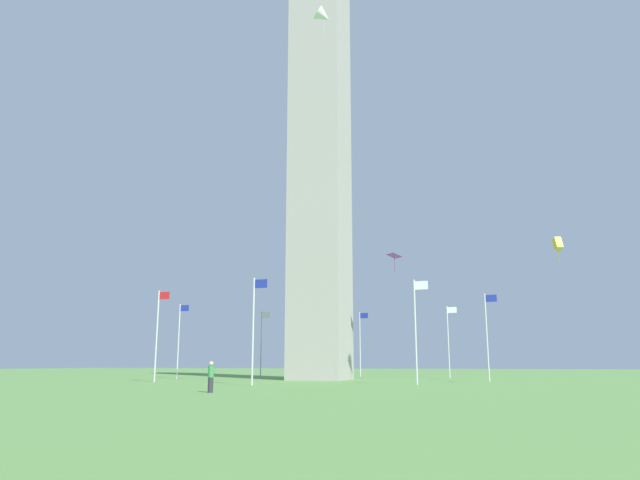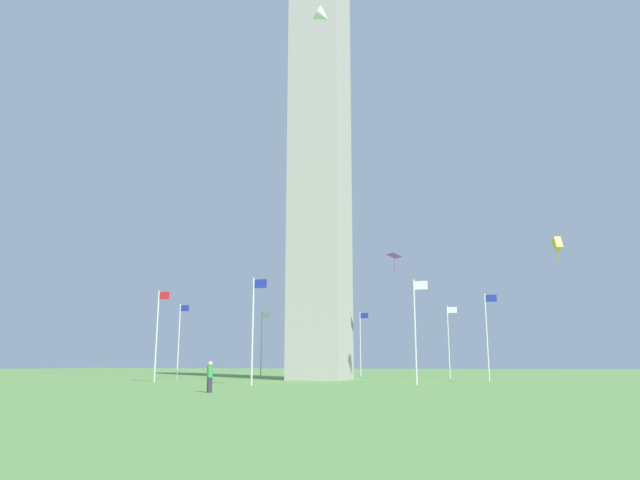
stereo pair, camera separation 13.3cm
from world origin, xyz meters
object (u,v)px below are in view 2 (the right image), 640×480
(flagpole_ne, at_px, (449,338))
(kite_yellow_box, at_px, (557,244))
(flagpole_w, at_px, (253,325))
(flagpole_nw, at_px, (416,326))
(flagpole_s, at_px, (179,337))
(kite_white_delta, at_px, (323,16))
(obelisk_monument, at_px, (320,142))
(person_green_shirt, at_px, (210,377))
(flagpole_e, at_px, (361,341))
(flagpole_se, at_px, (262,340))
(flagpole_n, at_px, (487,332))
(kite_purple_diamond, at_px, (394,256))
(flagpole_sw, at_px, (157,331))

(flagpole_ne, height_order, kite_yellow_box, kite_yellow_box)
(flagpole_w, bearing_deg, flagpole_nw, 22.50)
(flagpole_s, height_order, flagpole_w, same)
(kite_white_delta, bearing_deg, kite_yellow_box, 31.10)
(obelisk_monument, height_order, flagpole_w, obelisk_monument)
(obelisk_monument, distance_m, person_green_shirt, 35.25)
(flagpole_ne, xyz_separation_m, person_green_shirt, (-8.88, -37.40, -3.45))
(obelisk_monument, relative_size, flagpole_e, 6.22)
(flagpole_se, distance_m, kite_yellow_box, 39.56)
(kite_yellow_box, bearing_deg, flagpole_se, 146.54)
(flagpole_w, bearing_deg, flagpole_n, 45.00)
(kite_yellow_box, bearing_deg, kite_purple_diamond, 149.06)
(obelisk_monument, bearing_deg, flagpole_sw, -134.84)
(kite_yellow_box, bearing_deg, kite_white_delta, -148.90)
(kite_white_delta, bearing_deg, flagpole_e, 100.52)
(kite_purple_diamond, bearing_deg, kite_yellow_box, -30.94)
(flagpole_w, height_order, kite_white_delta, kite_white_delta)
(flagpole_sw, bearing_deg, obelisk_monument, 45.16)
(flagpole_ne, distance_m, flagpole_nw, 22.29)
(obelisk_monument, relative_size, flagpole_sw, 6.22)
(flagpole_ne, xyz_separation_m, flagpole_nw, (-0.00, -22.29, 0.00))
(kite_purple_diamond, height_order, kite_yellow_box, kite_purple_diamond)
(flagpole_se, bearing_deg, flagpole_e, 22.50)
(flagpole_n, xyz_separation_m, person_green_shirt, (-13.50, -26.26, -3.45))
(flagpole_ne, height_order, kite_purple_diamond, kite_purple_diamond)
(kite_purple_diamond, bearing_deg, flagpole_n, 16.35)
(kite_purple_diamond, bearing_deg, flagpole_se, 144.83)
(obelisk_monument, relative_size, flagpole_w, 6.22)
(flagpole_e, bearing_deg, person_green_shirt, -86.92)
(flagpole_w, bearing_deg, flagpole_ne, 67.50)
(obelisk_monument, bearing_deg, kite_yellow_box, -25.81)
(flagpole_n, height_order, flagpole_e, same)
(kite_yellow_box, bearing_deg, flagpole_s, 164.36)
(obelisk_monument, bearing_deg, kite_white_delta, -71.25)
(kite_white_delta, bearing_deg, flagpole_s, 138.91)
(flagpole_n, bearing_deg, flagpole_ne, 112.50)
(flagpole_s, xyz_separation_m, flagpole_sw, (4.62, -11.15, 0.00))
(obelisk_monument, relative_size, flagpole_nw, 6.22)
(flagpole_n, relative_size, flagpole_e, 1.00)
(flagpole_se, height_order, flagpole_s, same)
(flagpole_w, distance_m, flagpole_nw, 12.06)
(obelisk_monument, bearing_deg, flagpole_n, 0.00)
(kite_white_delta, bearing_deg, flagpole_se, 120.03)
(flagpole_se, height_order, person_green_shirt, flagpole_se)
(person_green_shirt, bearing_deg, flagpole_se, -16.62)
(flagpole_e, distance_m, kite_white_delta, 41.83)
(flagpole_nw, bearing_deg, flagpole_se, 135.00)
(kite_yellow_box, bearing_deg, flagpole_w, -166.07)
(flagpole_n, height_order, person_green_shirt, flagpole_n)
(flagpole_sw, distance_m, person_green_shirt, 20.49)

